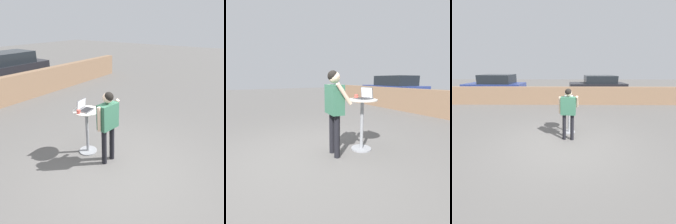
# 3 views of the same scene
# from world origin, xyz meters

# --- Properties ---
(ground_plane) EXTENTS (50.00, 50.00, 0.00)m
(ground_plane) POSITION_xyz_m (0.00, 0.00, 0.00)
(ground_plane) COLOR #5B5956
(pavement_kerb) EXTENTS (14.94, 0.35, 1.05)m
(pavement_kerb) POSITION_xyz_m (0.00, 5.62, 0.53)
(pavement_kerb) COLOR #84664C
(pavement_kerb) RESTS_ON ground_plane
(cafe_table) EXTENTS (0.61, 0.61, 1.07)m
(cafe_table) POSITION_xyz_m (0.15, 1.05, 0.67)
(cafe_table) COLOR gray
(cafe_table) RESTS_ON ground_plane
(laptop) EXTENTS (0.35, 0.31, 0.24)m
(laptop) POSITION_xyz_m (0.15, 1.09, 1.12)
(laptop) COLOR #515156
(laptop) RESTS_ON cafe_table
(coffee_mug) EXTENTS (0.11, 0.08, 0.08)m
(coffee_mug) POSITION_xyz_m (-0.07, 1.07, 1.11)
(coffee_mug) COLOR #C14C42
(coffee_mug) RESTS_ON cafe_table
(standing_person) EXTENTS (0.61, 0.34, 1.63)m
(standing_person) POSITION_xyz_m (0.12, 0.42, 1.04)
(standing_person) COLOR black
(standing_person) RESTS_ON ground_plane
(parked_car_near_street) EXTENTS (4.01, 2.16, 1.67)m
(parked_car_near_street) POSITION_xyz_m (-4.88, 7.55, 0.85)
(parked_car_near_street) COLOR navy
(parked_car_near_street) RESTS_ON ground_plane
(parked_car_further_down) EXTENTS (3.98, 1.93, 1.58)m
(parked_car_further_down) POSITION_xyz_m (2.35, 8.01, 0.81)
(parked_car_further_down) COLOR black
(parked_car_further_down) RESTS_ON ground_plane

